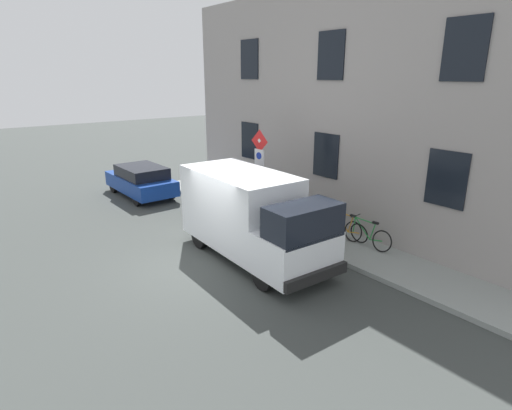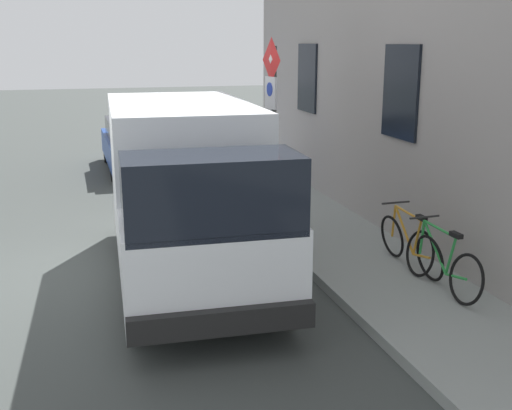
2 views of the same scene
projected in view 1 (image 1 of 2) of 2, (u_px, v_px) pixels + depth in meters
The scene contains 9 objects.
ground_plane at pixel (207, 262), 12.07m from camera, with size 80.00×80.00×0.00m, color #3A3F3D.
sidewalk_slab at pixel (303, 230), 14.34m from camera, with size 1.95×17.58×0.14m, color gray.
building_facade at pixel (336, 112), 13.94m from camera, with size 0.75×15.58×8.04m.
sign_post_stacked at pixel (260, 163), 14.33m from camera, with size 0.17×0.56×3.18m.
delivery_van at pixel (251, 215), 11.98m from camera, with size 2.22×5.41×2.50m.
parked_hatchback at pixel (141, 180), 18.45m from camera, with size 1.79×4.02×1.38m.
bicycle_green at pixel (367, 235), 12.71m from camera, with size 0.46×1.71×0.89m.
bicycle_orange at pixel (346, 227), 13.34m from camera, with size 0.46×1.71×0.89m.
pedestrian at pixel (237, 183), 16.59m from camera, with size 0.41×0.47×1.72m.
Camera 1 is at (-5.70, -9.55, 5.18)m, focal length 29.13 mm.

